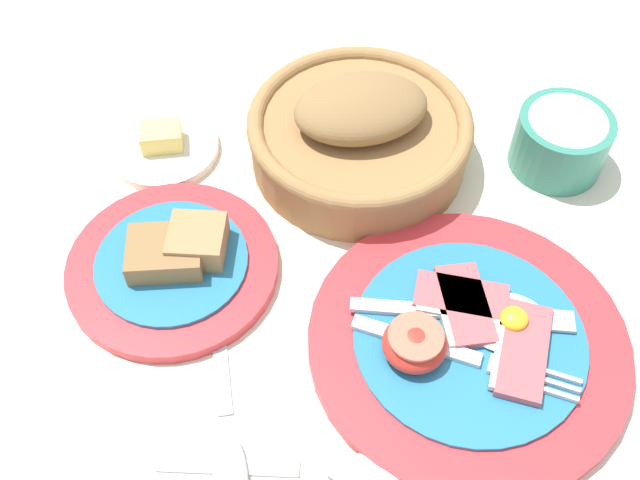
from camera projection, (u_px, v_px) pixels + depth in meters
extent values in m
plane|color=beige|center=(376.00, 312.00, 0.64)|extent=(3.00, 3.00, 0.00)
cylinder|color=red|center=(468.00, 342.00, 0.62)|extent=(0.27, 0.27, 0.01)
cylinder|color=teal|center=(469.00, 338.00, 0.61)|extent=(0.19, 0.19, 0.00)
cube|color=#BC5156|center=(465.00, 307.00, 0.62)|extent=(0.05, 0.08, 0.01)
cube|color=beige|center=(446.00, 309.00, 0.62)|extent=(0.03, 0.07, 0.01)
cube|color=#BC5156|center=(524.00, 351.00, 0.60)|extent=(0.05, 0.09, 0.01)
cube|color=beige|center=(504.00, 345.00, 0.60)|extent=(0.03, 0.08, 0.01)
cube|color=#BC5156|center=(461.00, 297.00, 0.63)|extent=(0.08, 0.05, 0.01)
cube|color=beige|center=(459.00, 313.00, 0.62)|extent=(0.07, 0.02, 0.01)
ellipsoid|color=red|center=(414.00, 344.00, 0.59)|extent=(0.05, 0.05, 0.03)
cylinder|color=#DB664C|center=(416.00, 336.00, 0.58)|extent=(0.04, 0.04, 0.00)
ellipsoid|color=white|center=(506.00, 322.00, 0.61)|extent=(0.07, 0.06, 0.01)
ellipsoid|color=yellow|center=(514.00, 319.00, 0.61)|extent=(0.02, 0.02, 0.01)
cube|color=silver|center=(416.00, 341.00, 0.60)|extent=(0.11, 0.04, 0.00)
cube|color=silver|center=(505.00, 369.00, 0.59)|extent=(0.03, 0.02, 0.00)
cube|color=silver|center=(551.00, 392.00, 0.58)|extent=(0.04, 0.01, 0.00)
cube|color=silver|center=(553.00, 383.00, 0.58)|extent=(0.04, 0.01, 0.00)
cube|color=silver|center=(554.00, 374.00, 0.59)|extent=(0.04, 0.01, 0.00)
cube|color=silver|center=(414.00, 310.00, 0.62)|extent=(0.11, 0.01, 0.00)
cube|color=#9EA0A5|center=(527.00, 319.00, 0.62)|extent=(0.08, 0.02, 0.00)
cylinder|color=red|center=(173.00, 267.00, 0.66)|extent=(0.19, 0.19, 0.01)
cylinder|color=teal|center=(171.00, 262.00, 0.66)|extent=(0.13, 0.13, 0.00)
cube|color=#9E7A4C|center=(198.00, 241.00, 0.65)|extent=(0.05, 0.05, 0.03)
cube|color=olive|center=(165.00, 253.00, 0.65)|extent=(0.07, 0.06, 0.02)
cylinder|color=#337F6B|center=(561.00, 142.00, 0.72)|extent=(0.09, 0.09, 0.06)
cylinder|color=white|center=(567.00, 123.00, 0.70)|extent=(0.07, 0.07, 0.01)
cylinder|color=olive|center=(359.00, 141.00, 0.73)|extent=(0.21, 0.21, 0.05)
torus|color=olive|center=(360.00, 122.00, 0.71)|extent=(0.22, 0.22, 0.02)
ellipsoid|color=olive|center=(361.00, 108.00, 0.69)|extent=(0.15, 0.12, 0.04)
cylinder|color=silver|center=(164.00, 148.00, 0.75)|extent=(0.11, 0.11, 0.01)
cube|color=#F4E06B|center=(161.00, 137.00, 0.74)|extent=(0.05, 0.04, 0.02)
cube|color=silver|center=(220.00, 354.00, 0.61)|extent=(0.04, 0.11, 0.01)
ellipsoid|color=silver|center=(230.00, 476.00, 0.55)|extent=(0.04, 0.07, 0.01)
cube|color=silver|center=(228.00, 466.00, 0.56)|extent=(0.11, 0.02, 0.01)
ellipsoid|color=silver|center=(368.00, 470.00, 0.55)|extent=(0.07, 0.03, 0.01)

